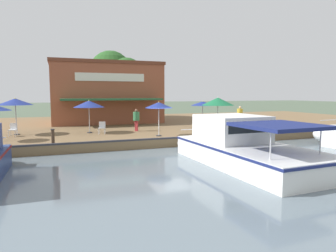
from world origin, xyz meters
name	(u,v)px	position (x,y,z in m)	size (l,w,h in m)	color
ground_plane	(171,149)	(0.00, 0.00, 0.00)	(220.00, 220.00, 0.00)	#4C5B47
quay_deck	(131,126)	(-11.00, 0.00, 0.30)	(22.00, 56.00, 0.60)	brown
quay_edge_fender	(171,138)	(-0.10, 0.00, 0.65)	(0.20, 50.40, 0.10)	#2D2D33
waterfront_restaurant	(105,93)	(-13.60, -2.04, 3.48)	(9.59, 10.29, 5.76)	brown
patio_umbrella_far_corner	(15,102)	(-5.43, -9.18, 2.84)	(2.26, 2.26, 2.50)	#B7B7B7
patio_umbrella_by_entrance	(89,104)	(-4.71, -4.44, 2.66)	(2.16, 2.16, 2.34)	#B7B7B7
patio_umbrella_mid_patio_left	(218,101)	(-1.57, 4.10, 2.84)	(2.27, 2.27, 2.56)	#B7B7B7
patio_umbrella_near_quay_edge	(203,104)	(-5.25, 4.76, 2.58)	(1.99, 1.99, 2.20)	#B7B7B7
patio_umbrella_mid_patio_right	(159,105)	(-1.50, -0.31, 2.63)	(1.83, 1.83, 2.27)	#B7B7B7
cafe_chair_far_corner_seat	(13,129)	(-4.72, -9.31, 1.08)	(0.52, 0.52, 0.85)	white
cafe_chair_back_row_seat	(102,127)	(-3.87, -3.68, 1.08)	(0.55, 0.55, 0.85)	white
cafe_chair_facing_river	(237,125)	(-1.77, 5.88, 1.08)	(0.57, 0.57, 0.85)	white
person_mid_patio	(136,117)	(-4.60, -1.04, 1.63)	(0.47, 0.47, 1.65)	#B23338
person_near_entrance	(240,113)	(-5.19, 8.34, 1.68)	(0.48, 0.48, 1.71)	gold
motorboat_second_along	(236,146)	(4.67, 1.63, 0.86)	(9.48, 3.94, 2.23)	white
mooring_post	(53,137)	(-0.35, -6.81, 1.04)	(0.22, 0.22, 0.86)	#473323
tree_behind_restaurant	(109,73)	(-18.14, -0.79, 5.80)	(5.10, 4.86, 7.76)	brown
tree_downstream_bank	(126,75)	(-15.86, 0.66, 5.40)	(3.89, 3.70, 6.76)	brown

